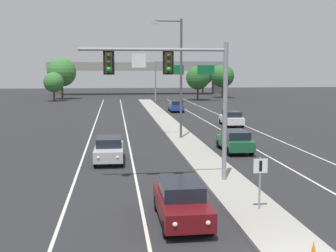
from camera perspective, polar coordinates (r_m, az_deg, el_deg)
The scene contains 20 objects.
median_island at distance 31.05m, azimuth 3.86°, elevation -3.51°, with size 2.40×110.00×0.15m, color #9E9B93.
lane_stripe_oncoming_center at distance 37.43m, azimuth -5.27°, elevation -1.76°, with size 0.14×100.00×0.01m, color silver.
lane_stripe_receding_center at distance 38.85m, azimuth 8.73°, elevation -1.48°, with size 0.14×100.00×0.01m, color silver.
edge_stripe_left at distance 37.48m, azimuth -10.32°, elevation -1.84°, with size 0.14×100.00×0.01m, color silver.
edge_stripe_right at distance 39.87m, azimuth 13.30°, elevation -1.36°, with size 0.14×100.00×0.01m, color silver.
overhead_signal_mast at distance 22.25m, azimuth 1.48°, elevation 5.84°, with size 7.58×0.44×7.20m.
median_sign_post at distance 18.53m, azimuth 12.00°, elevation -6.38°, with size 0.60×0.10×2.20m.
street_lamp_median at distance 36.80m, azimuth 1.39°, elevation 7.17°, with size 2.58×0.28×10.00m.
car_oncoming_darkred at distance 17.31m, azimuth 1.74°, elevation -9.84°, with size 1.85×4.48×1.58m.
car_oncoming_silver at distance 28.51m, azimuth -7.74°, elevation -3.03°, with size 1.90×4.50×1.58m.
car_receding_green at distance 31.97m, azimuth 8.76°, elevation -1.91°, with size 1.82×4.47×1.58m.
car_receding_white at distance 46.60m, azimuth 8.31°, elevation 1.01°, with size 1.91×4.51×1.58m.
car_receding_blue at distance 61.69m, azimuth 1.05°, elevation 2.64°, with size 1.87×4.49×1.58m.
highway_sign_gantry at distance 80.86m, azimuth 2.97°, elevation 7.56°, with size 13.28×0.42×7.50m.
overpass_bridge at distance 105.28m, azimuth -3.90°, elevation 7.31°, with size 42.40×6.40×7.65m.
tree_far_right_b at distance 92.98m, azimuth 7.18°, elevation 6.52°, with size 4.86×4.86×7.04m.
tree_far_right_a at distance 105.60m, azimuth 4.61°, elevation 6.72°, with size 4.99×4.99×7.21m.
tree_far_left_a at distance 84.78m, azimuth -14.78°, elevation 5.57°, with size 3.79×3.79×5.48m.
tree_far_right_c at distance 85.11m, azimuth 3.94°, elevation 6.33°, with size 4.62×4.62×6.69m.
tree_far_left_c at distance 90.26m, azimuth -13.77°, elevation 6.87°, with size 5.74×5.74×8.30m.
Camera 1 is at (-5.78, -11.94, 5.96)m, focal length 46.44 mm.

